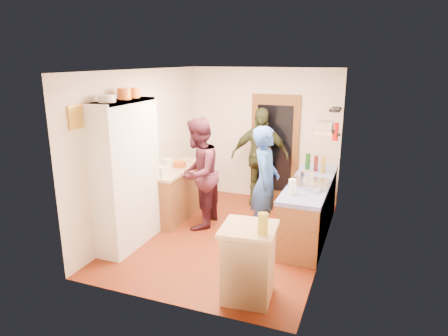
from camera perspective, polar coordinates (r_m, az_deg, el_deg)
The scene contains 44 objects.
floor at distance 6.55m, azimuth 0.55°, elevation -9.64°, with size 3.00×4.00×0.02m, color maroon.
ceiling at distance 5.93m, azimuth 0.62°, elevation 13.92°, with size 3.00×4.00×0.02m, color silver.
wall_back at distance 7.98m, azimuth 5.63°, elevation 4.78°, with size 3.00×0.02×2.60m, color beige.
wall_front at distance 4.36m, azimuth -8.67°, elevation -4.40°, with size 3.00×0.02×2.60m, color beige.
wall_left at distance 6.77m, azimuth -11.49°, elevation 2.62°, with size 0.02×4.00×2.60m, color beige.
wall_right at distance 5.78m, azimuth 14.76°, elevation 0.22°, with size 0.02×4.00×2.60m, color beige.
door_frame at distance 7.94m, azimuth 7.25°, elevation 2.82°, with size 0.95×0.06×2.10m, color brown.
door_glass at distance 7.90m, azimuth 7.18°, elevation 2.77°, with size 0.70×0.02×1.70m, color black.
hutch_body at distance 6.06m, azimuth -13.72°, elevation -0.97°, with size 0.40×1.20×2.20m, color white.
hutch_top_shelf at distance 5.86m, azimuth -14.39°, elevation 9.22°, with size 0.40×1.14×0.04m, color white.
plate_stack at distance 5.59m, azimuth -16.40°, elevation 9.50°, with size 0.23×0.23×0.10m, color white.
orange_pot_a at distance 5.91m, azimuth -14.07°, elevation 10.24°, with size 0.20×0.20×0.16m, color orange.
orange_pot_b at distance 6.11m, azimuth -12.71°, elevation 10.44°, with size 0.17×0.17×0.15m, color orange.
left_counter_base at distance 7.23m, azimuth -7.15°, elevation -3.58°, with size 0.60×1.40×0.85m, color #995932.
left_counter_top at distance 7.10m, azimuth -7.27°, elevation -0.15°, with size 0.64×1.44×0.05m, color tan.
toaster at distance 6.60m, azimuth -9.06°, elevation -0.46°, with size 0.21×0.14×0.16m, color white.
kettle at distance 7.00m, azimuth -8.09°, elevation 0.58°, with size 0.16×0.16×0.18m, color white.
orange_bowl at distance 7.13m, azimuth -6.33°, elevation 0.58°, with size 0.22×0.22×0.10m, color orange.
chopping_board at distance 7.57m, azimuth -5.11°, elevation 1.20°, with size 0.30×0.22×0.03m, color tan.
right_counter_base at distance 6.56m, azimuth 12.05°, elevation -5.89°, with size 0.60×2.20×0.84m, color #995932.
right_counter_top at distance 6.41m, azimuth 12.27°, elevation -2.13°, with size 0.62×2.22×0.06m, color #1626B9.
hob at distance 6.25m, azimuth 12.08°, elevation -2.09°, with size 0.55×0.58×0.04m, color silver.
pot_on_hob at distance 6.31m, azimuth 11.80°, elevation -1.07°, with size 0.21×0.21×0.14m, color silver.
bottle_a at distance 6.91m, azimuth 11.86°, elevation 0.78°, with size 0.08×0.08×0.31m, color #143F14.
bottle_b at distance 6.96m, azimuth 13.00°, elevation 0.65°, with size 0.07×0.07×0.27m, color #591419.
bottle_c at distance 6.87m, azimuth 13.98°, elevation 0.43°, with size 0.07×0.07×0.28m, color olive.
paper_towel at distance 5.71m, azimuth 9.73°, elevation -2.68°, with size 0.10×0.10×0.22m, color white.
mixing_bowl at distance 5.91m, azimuth 12.52°, elevation -2.91°, with size 0.23×0.23×0.09m, color silver.
island_base at distance 4.82m, azimuth 3.48°, elevation -13.61°, with size 0.55×0.55×0.86m, color tan.
island_top at distance 4.61m, azimuth 3.58°, elevation -8.66°, with size 0.62×0.62×0.05m, color tan.
cutting_board at distance 4.66m, azimuth 3.10°, elevation -8.25°, with size 0.35×0.28×0.02m, color white.
oil_jar at distance 4.42m, azimuth 5.58°, elevation -7.85°, with size 0.12×0.12×0.23m, color #AD9E2D.
pan_rail at distance 7.15m, azimuth 16.21°, elevation 9.08°, with size 0.02×0.02×0.65m, color silver.
pan_hang_a at distance 7.00m, azimuth 15.50°, elevation 7.93°, with size 0.18×0.18×0.05m, color black.
pan_hang_b at distance 7.20m, azimuth 15.66°, elevation 7.96°, with size 0.16×0.16×0.05m, color black.
pan_hang_c at distance 7.39m, azimuth 15.82°, elevation 8.21°, with size 0.17×0.17×0.05m, color black.
wall_shelf at distance 6.15m, azimuth 14.21°, elevation 4.97°, with size 0.26×0.42×0.03m, color tan.
radio at distance 6.13m, azimuth 14.26°, elevation 5.80°, with size 0.22×0.30×0.15m, color silver.
ext_bracket at distance 7.41m, azimuth 16.07°, elevation 4.59°, with size 0.06×0.10×0.04m, color black.
fire_extinguisher at distance 7.40m, azimuth 15.63°, elevation 5.01°, with size 0.11×0.11×0.32m, color red.
picture_frame at distance 5.40m, azimuth -20.45°, elevation 6.84°, with size 0.03×0.25×0.30m, color gold.
person_hob at distance 6.21m, azimuth 6.20°, elevation -2.22°, with size 0.65×0.43×1.78m, color #284E9C.
person_left at distance 6.63m, azimuth -3.29°, elevation -0.71°, with size 0.90×0.70×1.85m, color #431A28.
person_back at distance 7.67m, azimuth 5.26°, elevation 1.61°, with size 1.10×0.46×1.88m, color #33371E.
Camera 1 is at (2.06, -5.56, 2.77)m, focal length 32.00 mm.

